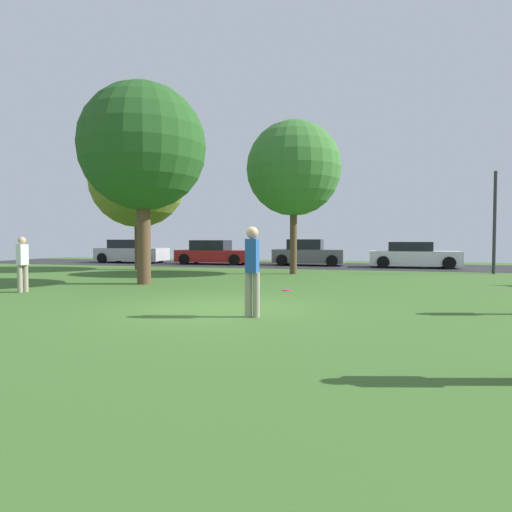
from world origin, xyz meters
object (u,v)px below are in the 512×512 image
at_px(oak_tree_left, 138,180).
at_px(frisbee_disc, 287,290).
at_px(oak_tree_right, 143,148).
at_px(parked_car_silver, 131,252).
at_px(oak_tree_center, 294,169).
at_px(parked_car_grey, 308,254).
at_px(parked_car_white, 413,256).
at_px(person_catcher, 22,262).
at_px(parked_car_red, 214,253).
at_px(person_bystander, 252,267).
at_px(street_lamp_post, 495,223).

height_order(oak_tree_left, frisbee_disc, oak_tree_left).
distance_m(oak_tree_right, parked_car_silver, 14.49).
xyz_separation_m(oak_tree_left, oak_tree_right, (3.84, -6.12, 0.14)).
xyz_separation_m(oak_tree_center, parked_car_silver, (-11.80, 6.13, -3.91)).
xyz_separation_m(oak_tree_left, parked_car_grey, (7.66, 5.79, -3.80)).
xyz_separation_m(frisbee_disc, parked_car_white, (4.46, 11.91, 0.63)).
height_order(person_catcher, parked_car_white, person_catcher).
bearing_deg(frisbee_disc, parked_car_grey, 95.83).
bearing_deg(parked_car_red, oak_tree_center, -44.84).
distance_m(parked_car_red, parked_car_white, 11.48).
distance_m(oak_tree_left, person_catcher, 9.96).
relative_size(parked_car_grey, parked_car_white, 0.88).
relative_size(frisbee_disc, parked_car_grey, 0.07).
bearing_deg(person_catcher, oak_tree_center, 76.82).
bearing_deg(person_catcher, parked_car_red, 112.33).
xyz_separation_m(frisbee_disc, parked_car_grey, (-1.28, 12.50, 0.67)).
distance_m(person_catcher, frisbee_disc, 7.72).
bearing_deg(frisbee_disc, person_catcher, -161.54).
height_order(oak_tree_center, frisbee_disc, oak_tree_center).
distance_m(oak_tree_center, person_bystander, 11.24).
distance_m(frisbee_disc, parked_car_silver, 17.69).
bearing_deg(parked_car_grey, oak_tree_center, -87.09).
height_order(oak_tree_center, parked_car_silver, oak_tree_center).
bearing_deg(street_lamp_post, oak_tree_left, -173.80).
bearing_deg(street_lamp_post, parked_car_red, 165.89).
bearing_deg(parked_car_white, parked_car_grey, 174.19).
xyz_separation_m(oak_tree_left, parked_car_white, (13.39, 5.21, -3.85)).
height_order(parked_car_grey, parked_car_white, parked_car_grey).
height_order(oak_tree_left, parked_car_red, oak_tree_left).
bearing_deg(oak_tree_left, street_lamp_post, 6.20).
relative_size(parked_car_grey, street_lamp_post, 0.90).
bearing_deg(oak_tree_right, person_catcher, -125.82).
height_order(parked_car_silver, street_lamp_post, street_lamp_post).
height_order(oak_tree_right, street_lamp_post, oak_tree_right).
bearing_deg(parked_car_silver, person_catcher, -69.53).
relative_size(frisbee_disc, parked_car_white, 0.06).
bearing_deg(oak_tree_center, parked_car_white, 46.97).
bearing_deg(oak_tree_center, parked_car_grey, 92.91).
relative_size(oak_tree_left, frisbee_disc, 25.45).
relative_size(oak_tree_right, street_lamp_post, 1.51).
distance_m(frisbee_disc, street_lamp_post, 11.58).
relative_size(parked_car_silver, parked_car_red, 0.98).
bearing_deg(person_catcher, parked_car_silver, 133.79).
distance_m(oak_tree_left, frisbee_disc, 12.03).
bearing_deg(parked_car_silver, person_bystander, -52.21).
relative_size(person_catcher, parked_car_white, 0.35).
bearing_deg(parked_car_white, oak_tree_center, -133.03).
distance_m(oak_tree_left, parked_car_white, 14.88).
distance_m(oak_tree_right, person_catcher, 5.28).
distance_m(person_catcher, person_bystander, 7.75).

